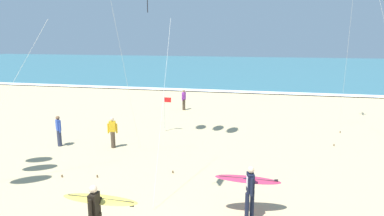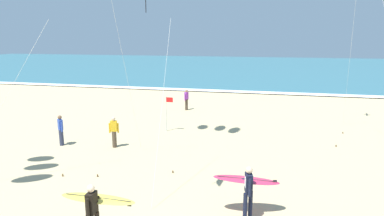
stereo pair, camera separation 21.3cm
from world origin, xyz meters
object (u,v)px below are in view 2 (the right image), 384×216
surfer_trailing (248,185)px  bystander_yellow_top (114,132)px  bystander_blue_top (61,130)px  lifeguard_flag (167,110)px  surfer_third (95,205)px  bystander_purple_top (186,99)px

surfer_trailing → bystander_yellow_top: size_ratio=1.37×
surfer_trailing → bystander_blue_top: size_ratio=1.37×
bystander_blue_top → surfer_trailing: bearing=-25.8°
surfer_trailing → lifeguard_flag: size_ratio=1.03×
surfer_third → bystander_purple_top: size_ratio=1.37×
surfer_trailing → bystander_yellow_top: 8.68m
surfer_third → bystander_purple_top: (-1.71, 16.65, -0.23)m
surfer_third → bystander_blue_top: surfer_third is taller
bystander_yellow_top → lifeguard_flag: size_ratio=0.76×
surfer_third → lifeguard_flag: (-1.38, 10.75, 0.22)m
bystander_blue_top → lifeguard_flag: lifeguard_flag is taller
bystander_blue_top → bystander_yellow_top: size_ratio=1.00×
surfer_third → surfer_trailing: bearing=29.3°
bystander_blue_top → lifeguard_flag: (4.50, 3.79, 0.45)m
surfer_trailing → lifeguard_flag: bearing=121.9°
surfer_third → bystander_yellow_top: surfer_third is taller
surfer_trailing → surfer_third: 4.51m
bystander_blue_top → bystander_yellow_top: (2.79, 0.36, 0.00)m
bystander_yellow_top → surfer_third: bearing=-67.1°
bystander_purple_top → lifeguard_flag: lifeguard_flag is taller
surfer_third → lifeguard_flag: 10.84m
surfer_trailing → bystander_purple_top: size_ratio=1.37×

